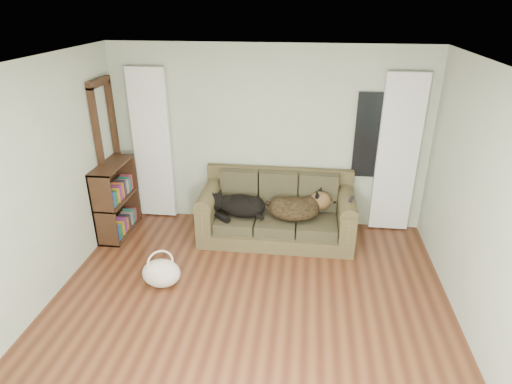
# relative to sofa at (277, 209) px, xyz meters

# --- Properties ---
(floor) EXTENTS (5.00, 5.00, 0.00)m
(floor) POSITION_rel_sofa_xyz_m (-0.18, -1.97, -0.45)
(floor) COLOR #452214
(floor) RESTS_ON ground
(ceiling) EXTENTS (5.00, 5.00, 0.00)m
(ceiling) POSITION_rel_sofa_xyz_m (-0.18, -1.97, 2.15)
(ceiling) COLOR white
(ceiling) RESTS_ON ground
(wall_back) EXTENTS (4.50, 0.04, 2.60)m
(wall_back) POSITION_rel_sofa_xyz_m (-0.18, 0.53, 0.85)
(wall_back) COLOR #B2BDA8
(wall_back) RESTS_ON ground
(wall_left) EXTENTS (0.04, 5.00, 2.60)m
(wall_left) POSITION_rel_sofa_xyz_m (-2.43, -1.97, 0.85)
(wall_left) COLOR #B2BDA8
(wall_left) RESTS_ON ground
(wall_right) EXTENTS (0.04, 5.00, 2.60)m
(wall_right) POSITION_rel_sofa_xyz_m (2.07, -1.97, 0.85)
(wall_right) COLOR #B2BDA8
(wall_right) RESTS_ON ground
(curtain_left) EXTENTS (0.55, 0.08, 2.25)m
(curtain_left) POSITION_rel_sofa_xyz_m (-1.88, 0.45, 0.70)
(curtain_left) COLOR white
(curtain_left) RESTS_ON ground
(curtain_right) EXTENTS (0.55, 0.08, 2.25)m
(curtain_right) POSITION_rel_sofa_xyz_m (1.62, 0.45, 0.70)
(curtain_right) COLOR white
(curtain_right) RESTS_ON ground
(window_pane) EXTENTS (0.50, 0.03, 1.20)m
(window_pane) POSITION_rel_sofa_xyz_m (1.27, 0.50, 0.95)
(window_pane) COLOR black
(window_pane) RESTS_ON wall_back
(door_casing) EXTENTS (0.07, 0.60, 2.10)m
(door_casing) POSITION_rel_sofa_xyz_m (-2.38, 0.07, 0.60)
(door_casing) COLOR black
(door_casing) RESTS_ON ground
(sofa) EXTENTS (2.11, 0.91, 0.86)m
(sofa) POSITION_rel_sofa_xyz_m (0.00, 0.00, 0.00)
(sofa) COLOR #3B361E
(sofa) RESTS_ON floor
(dog_black_lab) EXTENTS (0.77, 0.62, 0.29)m
(dog_black_lab) POSITION_rel_sofa_xyz_m (-0.53, -0.04, 0.03)
(dog_black_lab) COLOR black
(dog_black_lab) RESTS_ON sofa
(dog_shepherd) EXTENTS (0.74, 0.52, 0.32)m
(dog_shepherd) POSITION_rel_sofa_xyz_m (0.28, -0.04, 0.04)
(dog_shepherd) COLOR black
(dog_shepherd) RESTS_ON sofa
(tv_remote) EXTENTS (0.10, 0.19, 0.02)m
(tv_remote) POSITION_rel_sofa_xyz_m (0.99, -0.16, 0.28)
(tv_remote) COLOR black
(tv_remote) RESTS_ON sofa
(tote_bag) EXTENTS (0.53, 0.46, 0.33)m
(tote_bag) POSITION_rel_sofa_xyz_m (-1.26, -1.29, -0.29)
(tote_bag) COLOR silver
(tote_bag) RESTS_ON floor
(bookshelf) EXTENTS (0.35, 0.86, 1.06)m
(bookshelf) POSITION_rel_sofa_xyz_m (-2.27, -0.14, 0.05)
(bookshelf) COLOR black
(bookshelf) RESTS_ON floor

